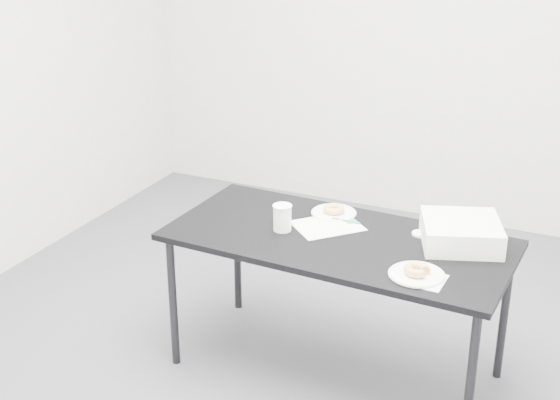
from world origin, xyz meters
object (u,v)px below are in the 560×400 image
at_px(table, 338,248).
at_px(donut_near, 417,270).
at_px(coffee_cup, 282,218).
at_px(bakery_box, 461,232).
at_px(plate_far, 334,213).
at_px(donut_far, 334,209).
at_px(plate_near, 417,275).
at_px(scorecard, 327,226).
at_px(pen, 346,221).

height_order(table, donut_near, donut_near).
relative_size(coffee_cup, bakery_box, 0.37).
relative_size(plate_far, bakery_box, 0.65).
bearing_deg(bakery_box, donut_far, 152.14).
relative_size(plate_near, coffee_cup, 1.85).
distance_m(scorecard, plate_near, 0.60).
distance_m(pen, plate_near, 0.59).
height_order(scorecard, donut_far, donut_far).
bearing_deg(coffee_cup, pen, 41.53).
xyz_separation_m(plate_near, donut_far, (-0.54, 0.46, 0.02)).
relative_size(donut_near, donut_far, 1.06).
bearing_deg(donut_near, bakery_box, 76.04).
bearing_deg(plate_near, bakery_box, 76.04).
bearing_deg(plate_far, table, -64.72).
xyz_separation_m(plate_near, bakery_box, (0.09, 0.38, 0.05)).
relative_size(table, bakery_box, 4.73).
bearing_deg(coffee_cup, scorecard, 37.41).
height_order(plate_near, bakery_box, bakery_box).
distance_m(donut_far, bakery_box, 0.64).
xyz_separation_m(plate_far, bakery_box, (0.63, -0.09, 0.05)).
height_order(table, coffee_cup, coffee_cup).
bearing_deg(table, bakery_box, 19.98).
height_order(table, plate_near, plate_near).
xyz_separation_m(scorecard, pen, (0.06, 0.08, 0.01)).
bearing_deg(pen, scorecard, -129.61).
height_order(scorecard, plate_far, plate_far).
height_order(pen, donut_far, donut_far).
distance_m(donut_near, bakery_box, 0.39).
distance_m(table, plate_near, 0.48).
bearing_deg(table, plate_near, -24.42).
distance_m(pen, coffee_cup, 0.32).
bearing_deg(bakery_box, scorecard, 165.99).
bearing_deg(coffee_cup, plate_near, -14.88).
distance_m(donut_near, donut_far, 0.71).
xyz_separation_m(pen, plate_near, (0.45, -0.39, -0.00)).
bearing_deg(scorecard, coffee_cup, -99.66).
xyz_separation_m(donut_near, coffee_cup, (-0.68, 0.18, 0.04)).
xyz_separation_m(pen, bakery_box, (0.54, -0.01, 0.05)).
bearing_deg(plate_far, scorecard, -80.23).
relative_size(table, pen, 11.30).
bearing_deg(scorecard, donut_near, 11.50).
distance_m(table, scorecard, 0.14).
distance_m(plate_near, bakery_box, 0.39).
xyz_separation_m(table, coffee_cup, (-0.26, -0.03, 0.12)).
height_order(scorecard, donut_near, donut_near).
distance_m(plate_near, donut_near, 0.02).
distance_m(scorecard, donut_far, 0.15).
distance_m(scorecard, bakery_box, 0.61).
bearing_deg(donut_near, pen, 138.98).
distance_m(table, pen, 0.19).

